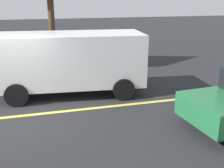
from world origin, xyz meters
name	(u,v)px	position (x,y,z in m)	size (l,w,h in m)	color
ground_plane	(15,117)	(0.00, 0.00, 0.00)	(80.00, 80.00, 0.00)	#262628
lane_marking_centre	(112,106)	(3.00, 0.00, 0.01)	(28.00, 0.16, 0.01)	#E0D14C
white_van	(71,60)	(1.92, 1.68, 1.27)	(5.39, 2.71, 2.20)	white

